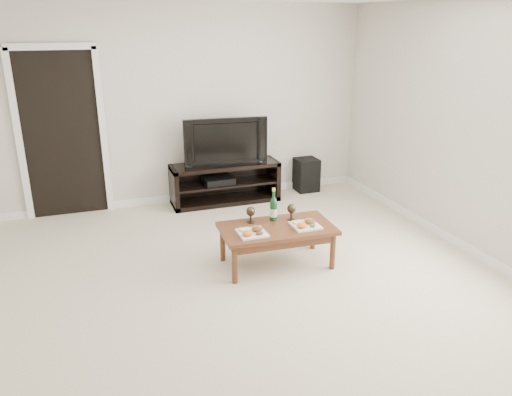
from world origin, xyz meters
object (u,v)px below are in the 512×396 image
object	(u,v)px
media_console	(225,183)
television	(224,140)
subwoofer	(306,175)
coffee_table	(277,246)

from	to	relation	value
media_console	television	bearing A→B (deg)	0.00
subwoofer	television	bearing A→B (deg)	-175.34
media_console	subwoofer	distance (m)	1.27
subwoofer	coffee_table	size ratio (longest dim) A/B	0.42
coffee_table	subwoofer	bearing A→B (deg)	58.36
coffee_table	television	bearing A→B (deg)	89.28
media_console	subwoofer	bearing A→B (deg)	4.52
media_console	coffee_table	world-z (taller)	media_console
television	subwoofer	world-z (taller)	television
media_console	television	world-z (taller)	television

